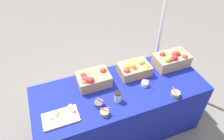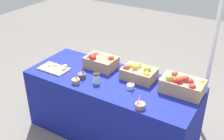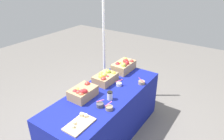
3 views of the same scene
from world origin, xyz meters
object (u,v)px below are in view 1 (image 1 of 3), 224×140
Objects in this scene: cutting_board_front at (61,117)px; sample_bowl_extra at (175,94)px; apple_crate_left at (172,59)px; sample_bowl_near at (99,104)px; apple_crate_middle at (134,69)px; sample_bowl_far at (105,113)px; sample_bowl_mid at (145,84)px; apple_crate_right at (93,79)px; coffee_cup at (118,97)px; tent_pole at (163,15)px.

sample_bowl_extra is at bearing -7.49° from cutting_board_front.
apple_crate_left is 1.06m from sample_bowl_near.
sample_bowl_extra is (0.26, -0.47, -0.05)m from apple_crate_middle.
sample_bowl_far is (-1.01, -0.41, -0.06)m from apple_crate_left.
apple_crate_left is at bearing 62.13° from sample_bowl_extra.
sample_bowl_mid is at bearing -82.92° from apple_crate_middle.
cutting_board_front is at bearing -142.49° from apple_crate_right.
sample_bowl_mid is 0.58m from sample_bowl_far.
apple_crate_left is at bearing 19.45° from coffee_cup.
tent_pole is at bearing 38.43° from sample_bowl_far.
sample_bowl_near is at bearing -171.88° from sample_bowl_mid.
sample_bowl_mid is at bearing -130.63° from tent_pole.
apple_crate_left is 1.09m from sample_bowl_far.
apple_crate_middle is 0.86m from tent_pole.
sample_bowl_far is (-0.02, -0.43, -0.06)m from apple_crate_right.
coffee_cup is (-0.36, -0.09, 0.03)m from sample_bowl_mid.
tent_pole is at bearing 49.37° from sample_bowl_mid.
apple_crate_right is at bearing 178.63° from apple_crate_left.
apple_crate_middle is at bearing -142.65° from tent_pole.
tent_pole is at bearing 22.93° from apple_crate_right.
cutting_board_front is at bearing -152.73° from tent_pole.
sample_bowl_extra is (0.23, -0.24, -0.00)m from sample_bowl_mid.
coffee_cup is at bearing -166.03° from sample_bowl_mid.
coffee_cup is (0.58, 0.00, 0.05)m from cutting_board_front.
tent_pole is at bearing 74.79° from apple_crate_left.
apple_crate_right reaches higher than sample_bowl_extra.
cutting_board_front is at bearing 172.51° from sample_bowl_extra.
apple_crate_left is at bearing 23.43° from sample_bowl_mid.
sample_bowl_extra is 0.95× the size of coffee_cup.
coffee_cup is at bearing -2.78° from sample_bowl_near.
sample_bowl_extra reaches higher than sample_bowl_mid.
sample_bowl_near is 0.87× the size of coffee_cup.
sample_bowl_near is at bearing -164.61° from apple_crate_left.
tent_pole is (0.37, 0.95, 0.38)m from sample_bowl_extra.
apple_crate_middle is 3.57× the size of sample_bowl_near.
apple_crate_right is at bearing 148.01° from sample_bowl_extra.
sample_bowl_far is 0.04× the size of tent_pole.
sample_bowl_mid is 0.37m from coffee_cup.
apple_crate_middle is 0.16× the size of tent_pole.
tent_pole reaches higher than cutting_board_front.
tent_pole is (0.96, 0.79, 0.35)m from coffee_cup.
sample_bowl_far is (-0.54, -0.21, -0.00)m from sample_bowl_mid.
coffee_cup reaches higher than sample_bowl_far.
sample_bowl_near is 0.13m from sample_bowl_far.
sample_bowl_mid is (0.03, -0.22, -0.05)m from apple_crate_middle.
cutting_board_front is 0.41m from sample_bowl_far.
cutting_board_front is (-0.41, -0.32, -0.07)m from apple_crate_right.
sample_bowl_near is (-0.53, -0.30, -0.05)m from apple_crate_middle.
sample_bowl_mid is 0.34m from sample_bowl_extra.
apple_crate_right is (-0.99, 0.02, -0.01)m from apple_crate_left.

